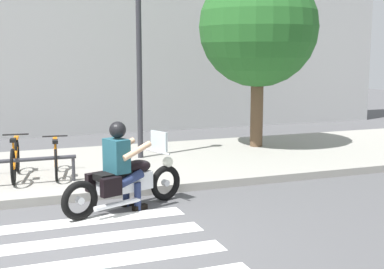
{
  "coord_description": "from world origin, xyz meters",
  "views": [
    {
      "loc": [
        -0.98,
        -6.68,
        2.44
      ],
      "look_at": [
        2.3,
        2.02,
        1.0
      ],
      "focal_mm": 48.77,
      "sensor_mm": 36.0,
      "label": 1
    }
  ],
  "objects_px": {
    "motorcycle": "(126,182)",
    "tree_near_rack": "(258,28)",
    "rider": "(121,160)",
    "bicycle_3": "(56,158)",
    "street_lamp": "(139,35)",
    "bicycle_2": "(15,160)"
  },
  "relations": [
    {
      "from": "motorcycle",
      "to": "tree_near_rack",
      "type": "height_order",
      "value": "tree_near_rack"
    },
    {
      "from": "motorcycle",
      "to": "rider",
      "type": "height_order",
      "value": "rider"
    },
    {
      "from": "bicycle_3",
      "to": "street_lamp",
      "type": "distance_m",
      "value": 3.26
    },
    {
      "from": "bicycle_3",
      "to": "rider",
      "type": "bearing_deg",
      "value": -70.61
    },
    {
      "from": "bicycle_3",
      "to": "tree_near_rack",
      "type": "bearing_deg",
      "value": 16.62
    },
    {
      "from": "motorcycle",
      "to": "street_lamp",
      "type": "xyz_separation_m",
      "value": [
        1.12,
        3.27,
        2.39
      ]
    },
    {
      "from": "street_lamp",
      "to": "tree_near_rack",
      "type": "bearing_deg",
      "value": 7.34
    },
    {
      "from": "bicycle_2",
      "to": "bicycle_3",
      "type": "height_order",
      "value": "bicycle_2"
    },
    {
      "from": "bicycle_3",
      "to": "street_lamp",
      "type": "relative_size",
      "value": 0.34
    },
    {
      "from": "rider",
      "to": "bicycle_2",
      "type": "bearing_deg",
      "value": 124.55
    },
    {
      "from": "bicycle_2",
      "to": "tree_near_rack",
      "type": "bearing_deg",
      "value": 14.63
    },
    {
      "from": "rider",
      "to": "tree_near_rack",
      "type": "distance_m",
      "value": 6.1
    },
    {
      "from": "rider",
      "to": "street_lamp",
      "type": "xyz_separation_m",
      "value": [
        1.19,
        3.29,
        2.03
      ]
    },
    {
      "from": "tree_near_rack",
      "to": "motorcycle",
      "type": "bearing_deg",
      "value": -139.03
    },
    {
      "from": "rider",
      "to": "street_lamp",
      "type": "distance_m",
      "value": 4.04
    },
    {
      "from": "bicycle_2",
      "to": "street_lamp",
      "type": "distance_m",
      "value": 3.73
    },
    {
      "from": "motorcycle",
      "to": "bicycle_2",
      "type": "relative_size",
      "value": 1.22
    },
    {
      "from": "tree_near_rack",
      "to": "rider",
      "type": "bearing_deg",
      "value": -139.35
    },
    {
      "from": "motorcycle",
      "to": "bicycle_3",
      "type": "distance_m",
      "value": 2.31
    },
    {
      "from": "bicycle_2",
      "to": "tree_near_rack",
      "type": "xyz_separation_m",
      "value": [
        5.8,
        1.51,
        2.56
      ]
    },
    {
      "from": "bicycle_2",
      "to": "street_lamp",
      "type": "relative_size",
      "value": 0.36
    },
    {
      "from": "bicycle_3",
      "to": "tree_near_rack",
      "type": "height_order",
      "value": "tree_near_rack"
    }
  ]
}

